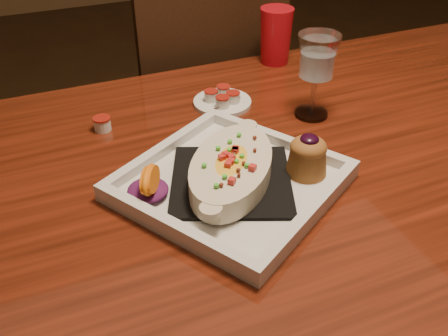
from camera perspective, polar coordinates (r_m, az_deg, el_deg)
name	(u,v)px	position (r m, az deg, el deg)	size (l,w,h in m)	color
table	(316,197)	(0.97, 10.45, -3.24)	(1.50, 0.90, 0.75)	maroon
chair_far	(201,115)	(1.52, -2.64, 6.12)	(0.42, 0.42, 0.93)	black
plate	(237,174)	(0.80, 1.46, -0.68)	(0.42, 0.42, 0.08)	silver
goblet	(317,61)	(0.98, 10.60, 11.92)	(0.08, 0.08, 0.17)	silver
saucer	(222,101)	(1.05, -0.20, 7.72)	(0.12, 0.12, 0.08)	silver
creamer_loose	(102,124)	(0.99, -13.74, 4.95)	(0.03, 0.03, 0.03)	silver
red_tumbler	(276,36)	(1.24, 5.93, 14.79)	(0.08, 0.08, 0.13)	#B50C17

